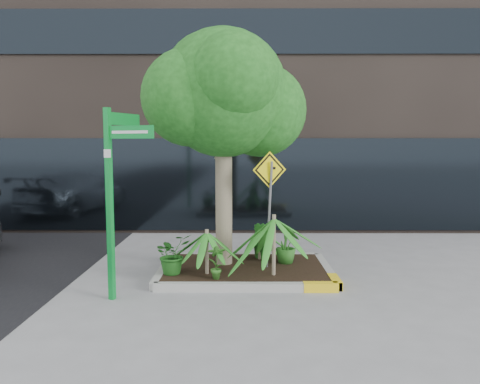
{
  "coord_description": "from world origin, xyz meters",
  "views": [
    {
      "loc": [
        0.13,
        -8.67,
        2.55
      ],
      "look_at": [
        0.1,
        0.2,
        1.63
      ],
      "focal_mm": 35.0,
      "sensor_mm": 36.0,
      "label": 1
    }
  ],
  "objects": [
    {
      "name": "shrub_b",
      "position": [
        1.02,
        0.58,
        0.52
      ],
      "size": [
        0.48,
        0.48,
        0.73
      ],
      "primitive_type": "imported",
      "rotation": [
        0.0,
        0.0,
        1.75
      ],
      "color": "#296A1F",
      "rests_on": "planter"
    },
    {
      "name": "cattle_sign",
      "position": [
        0.66,
        0.15,
        1.67
      ],
      "size": [
        0.65,
        0.29,
        2.25
      ],
      "rotation": [
        0.0,
        0.0,
        0.4
      ],
      "color": "slate",
      "rests_on": "ground"
    },
    {
      "name": "shrub_a",
      "position": [
        -1.15,
        -0.21,
        0.52
      ],
      "size": [
        0.94,
        0.94,
        0.74
      ],
      "primitive_type": "imported",
      "rotation": [
        0.0,
        0.0,
        0.71
      ],
      "color": "#1C5718",
      "rests_on": "planter"
    },
    {
      "name": "street_sign_post",
      "position": [
        -1.92,
        -1.18,
        1.93
      ],
      "size": [
        0.86,
        1.14,
        3.12
      ],
      "rotation": [
        0.0,
        0.0,
        -0.39
      ],
      "color": "#0C8B30",
      "rests_on": "ground"
    },
    {
      "name": "palm_front",
      "position": [
        0.72,
        -0.29,
        1.2
      ],
      "size": [
        1.26,
        1.26,
        1.4
      ],
      "color": "gray",
      "rests_on": "ground"
    },
    {
      "name": "shrub_c",
      "position": [
        -0.31,
        -0.55,
        0.46
      ],
      "size": [
        0.35,
        0.35,
        0.62
      ],
      "primitive_type": "imported",
      "rotation": [
        0.0,
        0.0,
        3.21
      ],
      "color": "#306E22",
      "rests_on": "planter"
    },
    {
      "name": "palm_back",
      "position": [
        0.51,
        0.89,
        0.78
      ],
      "size": [
        0.75,
        0.75,
        0.84
      ],
      "color": "gray",
      "rests_on": "ground"
    },
    {
      "name": "planter",
      "position": [
        0.23,
        0.27,
        0.1
      ],
      "size": [
        3.35,
        2.36,
        0.15
      ],
      "color": "#9E9E99",
      "rests_on": "ground"
    },
    {
      "name": "tree",
      "position": [
        -0.23,
        0.57,
        3.52
      ],
      "size": [
        3.21,
        2.85,
        4.82
      ],
      "color": "gray",
      "rests_on": "ground"
    },
    {
      "name": "ground",
      "position": [
        0.0,
        0.0,
        0.0
      ],
      "size": [
        80.0,
        80.0,
        0.0
      ],
      "primitive_type": "plane",
      "color": "gray",
      "rests_on": "ground"
    },
    {
      "name": "shrub_d",
      "position": [
        0.55,
        0.95,
        0.54
      ],
      "size": [
        0.59,
        0.59,
        0.77
      ],
      "primitive_type": "imported",
      "rotation": [
        0.0,
        0.0,
        5.33
      ],
      "color": "#20661D",
      "rests_on": "planter"
    },
    {
      "name": "palm_left",
      "position": [
        -0.51,
        -0.2,
        0.92
      ],
      "size": [
        0.93,
        0.93,
        1.04
      ],
      "color": "gray",
      "rests_on": "ground"
    },
    {
      "name": "building",
      "position": [
        0.5,
        8.5,
        7.5
      ],
      "size": [
        18.0,
        8.0,
        15.0
      ],
      "primitive_type": "cube",
      "color": "#2D2621",
      "rests_on": "ground"
    }
  ]
}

